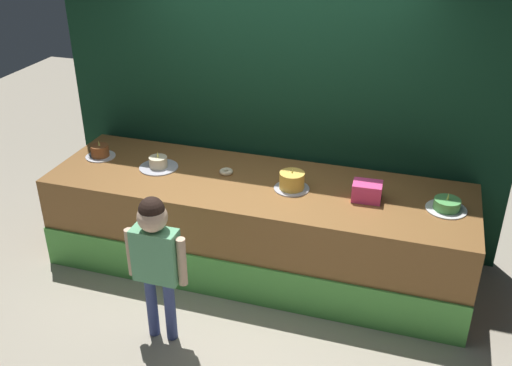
% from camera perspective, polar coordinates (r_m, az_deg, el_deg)
% --- Properties ---
extents(ground_plane, '(12.00, 12.00, 0.00)m').
position_cam_1_polar(ground_plane, '(4.92, -1.81, -11.46)').
color(ground_plane, '#ADA38E').
extents(stage_platform, '(3.62, 1.09, 0.84)m').
position_cam_1_polar(stage_platform, '(5.09, 0.08, -4.20)').
color(stage_platform, brown).
rests_on(stage_platform, ground_plane).
extents(curtain_backdrop, '(4.11, 0.08, 2.94)m').
position_cam_1_polar(curtain_backdrop, '(5.20, 2.23, 9.36)').
color(curtain_backdrop, '#113823').
rests_on(curtain_backdrop, ground_plane).
extents(child_figure, '(0.47, 0.21, 1.21)m').
position_cam_1_polar(child_figure, '(4.17, -9.89, -6.60)').
color(child_figure, '#3F4C8C').
rests_on(child_figure, ground_plane).
extents(pink_box, '(0.24, 0.18, 0.15)m').
position_cam_1_polar(pink_box, '(4.68, 10.90, -0.82)').
color(pink_box, '#F94389').
rests_on(pink_box, stage_platform).
extents(donut, '(0.12, 0.12, 0.04)m').
position_cam_1_polar(donut, '(5.03, -2.96, 1.13)').
color(donut, beige).
rests_on(donut, stage_platform).
extents(cake_far_left, '(0.27, 0.27, 0.17)m').
position_cam_1_polar(cake_far_left, '(5.52, -15.15, 3.00)').
color(cake_far_left, silver).
rests_on(cake_far_left, stage_platform).
extents(cake_center_left, '(0.35, 0.35, 0.16)m').
position_cam_1_polar(cake_center_left, '(5.20, -9.61, 1.90)').
color(cake_center_left, silver).
rests_on(cake_center_left, stage_platform).
extents(cake_center_right, '(0.30, 0.30, 0.19)m').
position_cam_1_polar(cake_center_right, '(4.76, 3.56, 0.16)').
color(cake_center_right, silver).
rests_on(cake_center_right, stage_platform).
extents(cake_far_right, '(0.32, 0.32, 0.15)m').
position_cam_1_polar(cake_far_right, '(4.71, 18.32, -2.09)').
color(cake_far_right, white).
rests_on(cake_far_right, stage_platform).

